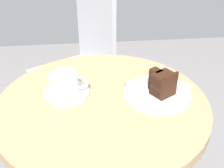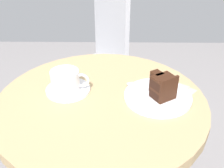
{
  "view_description": "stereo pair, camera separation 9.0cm",
  "coord_description": "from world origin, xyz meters",
  "views": [
    {
      "loc": [
        -0.04,
        -0.73,
        1.26
      ],
      "look_at": [
        0.03,
        0.03,
        0.79
      ],
      "focal_mm": 45.0,
      "sensor_mm": 36.0,
      "label": 1
    },
    {
      "loc": [
        0.04,
        -0.74,
        1.26
      ],
      "look_at": [
        0.03,
        0.03,
        0.79
      ],
      "focal_mm": 45.0,
      "sensor_mm": 36.0,
      "label": 2
    }
  ],
  "objects": [
    {
      "name": "cafe_table",
      "position": [
        0.0,
        0.0,
        0.61
      ],
      "size": [
        0.68,
        0.68,
        0.75
      ],
      "color": "tan",
      "rests_on": "ground"
    },
    {
      "name": "cake_plate",
      "position": [
        0.18,
        0.01,
        0.75
      ],
      "size": [
        0.22,
        0.22,
        0.01
      ],
      "color": "white",
      "rests_on": "cafe_table"
    },
    {
      "name": "fork",
      "position": [
        0.11,
        0.03,
        0.76
      ],
      "size": [
        0.07,
        0.15,
        0.0
      ],
      "rotation": [
        0.0,
        0.0,
        1.92
      ],
      "color": "silver",
      "rests_on": "cake_plate"
    },
    {
      "name": "napkin",
      "position": [
        0.23,
        0.06,
        0.75
      ],
      "size": [
        0.18,
        0.18,
        0.0
      ],
      "rotation": [
        0.0,
        0.0,
        2.39
      ],
      "color": "beige",
      "rests_on": "cafe_table"
    },
    {
      "name": "coffee_cup",
      "position": [
        -0.12,
        0.05,
        0.79
      ],
      "size": [
        0.13,
        0.09,
        0.07
      ],
      "color": "white",
      "rests_on": "saucer"
    },
    {
      "name": "saucer",
      "position": [
        -0.11,
        0.05,
        0.75
      ],
      "size": [
        0.15,
        0.15,
        0.01
      ],
      "color": "white",
      "rests_on": "cafe_table"
    },
    {
      "name": "cafe_chair",
      "position": [
        -0.06,
        0.7,
        0.57
      ],
      "size": [
        0.52,
        0.52,
        0.96
      ],
      "rotation": [
        0.0,
        0.0,
        5.21
      ],
      "color": "#BCBCC1",
      "rests_on": "ground"
    },
    {
      "name": "teaspoon",
      "position": [
        -0.07,
        0.04,
        0.76
      ],
      "size": [
        0.04,
        0.09,
        0.0
      ],
      "rotation": [
        0.0,
        0.0,
        5.05
      ],
      "color": "silver",
      "rests_on": "saucer"
    },
    {
      "name": "cake_slice",
      "position": [
        0.19,
        0.0,
        0.8
      ],
      "size": [
        0.09,
        0.09,
        0.08
      ],
      "rotation": [
        0.0,
        0.0,
        2.12
      ],
      "color": "black",
      "rests_on": "cake_plate"
    }
  ]
}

